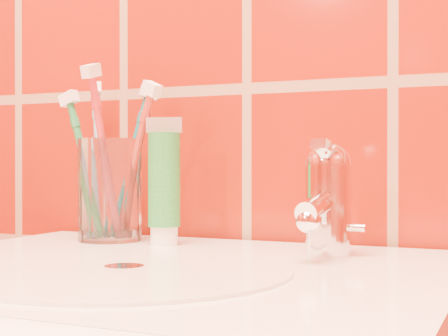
% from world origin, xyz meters
% --- Properties ---
extents(glass_tumbler, '(0.10, 0.10, 0.13)m').
position_xyz_m(glass_tumbler, '(-0.15, 1.11, 0.91)').
color(glass_tumbler, white).
rests_on(glass_tumbler, pedestal_sink).
extents(toothpaste_tube, '(0.04, 0.04, 0.15)m').
position_xyz_m(toothpaste_tube, '(-0.07, 1.10, 0.92)').
color(toothpaste_tube, white).
rests_on(toothpaste_tube, pedestal_sink).
extents(faucet, '(0.05, 0.11, 0.12)m').
position_xyz_m(faucet, '(0.14, 1.09, 0.91)').
color(faucet, white).
rests_on(faucet, pedestal_sink).
extents(toothbrush_0, '(0.10, 0.09, 0.19)m').
position_xyz_m(toothbrush_0, '(-0.18, 1.11, 0.94)').
color(toothbrush_0, '#1F753F').
rests_on(toothbrush_0, glass_tumbler).
extents(toothbrush_1, '(0.03, 0.13, 0.23)m').
position_xyz_m(toothbrush_1, '(-0.14, 1.09, 0.96)').
color(toothbrush_1, '#B3262E').
rests_on(toothbrush_1, glass_tumbler).
extents(toothbrush_2, '(0.14, 0.13, 0.20)m').
position_xyz_m(toothbrush_2, '(-0.11, 1.11, 0.95)').
color(toothbrush_2, '#AD3125').
rests_on(toothbrush_2, glass_tumbler).
extents(toothbrush_3, '(0.12, 0.11, 0.21)m').
position_xyz_m(toothbrush_3, '(-0.13, 1.14, 0.95)').
color(toothbrush_3, '#0E6B75').
rests_on(toothbrush_3, glass_tumbler).
extents(toothbrush_4, '(0.16, 0.17, 0.23)m').
position_xyz_m(toothbrush_4, '(-0.18, 1.14, 0.95)').
color(toothbrush_4, '#6A93BC').
rests_on(toothbrush_4, glass_tumbler).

